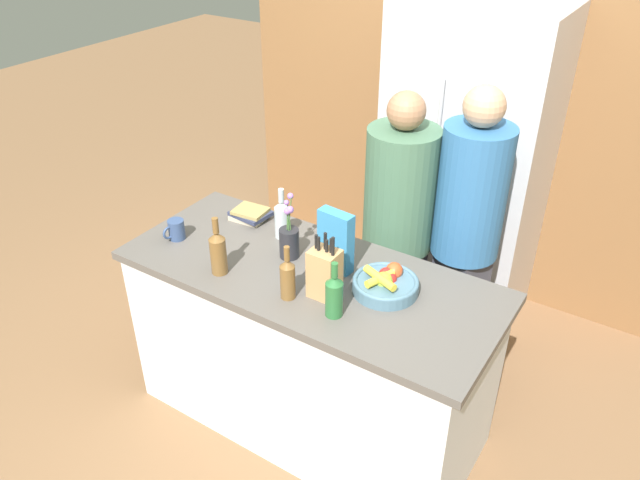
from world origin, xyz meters
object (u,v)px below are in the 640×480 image
at_px(bottle_oil, 218,251).
at_px(person_in_blue, 467,228).
at_px(book_stack, 250,214).
at_px(bottle_vinegar, 282,218).
at_px(person_at_sink, 398,224).
at_px(refrigerator, 465,171).
at_px(cereal_box, 336,241).
at_px(coffee_mug, 176,230).
at_px(fruit_bowl, 386,283).
at_px(bottle_water, 288,278).
at_px(bottle_wine, 334,295).
at_px(flower_vase, 289,240).
at_px(knife_block, 325,273).

height_order(bottle_oil, person_in_blue, person_in_blue).
height_order(book_stack, bottle_oil, bottle_oil).
height_order(book_stack, bottle_vinegar, bottle_vinegar).
distance_m(bottle_vinegar, person_at_sink, 0.62).
xyz_separation_m(person_at_sink, person_in_blue, (0.34, 0.08, 0.04)).
relative_size(refrigerator, cereal_box, 6.55).
bearing_deg(coffee_mug, fruit_bowl, 9.31).
height_order(fruit_bowl, cereal_box, cereal_box).
relative_size(bottle_water, person_at_sink, 0.16).
height_order(book_stack, bottle_water, bottle_water).
relative_size(person_at_sink, person_in_blue, 0.96).
bearing_deg(book_stack, bottle_wine, -28.96).
bearing_deg(flower_vase, person_at_sink, 65.03).
bearing_deg(person_in_blue, bottle_vinegar, -115.50).
bearing_deg(flower_vase, person_in_blue, 47.41).
distance_m(fruit_bowl, bottle_vinegar, 0.65).
relative_size(knife_block, book_stack, 1.51).
distance_m(refrigerator, book_stack, 1.30).
relative_size(fruit_bowl, bottle_water, 1.13).
distance_m(refrigerator, bottle_wine, 1.51).
height_order(bottle_vinegar, bottle_water, bottle_vinegar).
xyz_separation_m(bottle_vinegar, person_in_blue, (0.74, 0.53, -0.08)).
bearing_deg(fruit_bowl, cereal_box, 173.91).
bearing_deg(bottle_water, cereal_box, 79.42).
distance_m(book_stack, bottle_wine, 0.88).
bearing_deg(refrigerator, fruit_bowl, -83.61).
height_order(fruit_bowl, bottle_vinegar, bottle_vinegar).
bearing_deg(bottle_oil, coffee_mug, 163.88).
height_order(flower_vase, bottle_vinegar, flower_vase).
height_order(knife_block, person_at_sink, person_at_sink).
bearing_deg(refrigerator, knife_block, -92.52).
bearing_deg(person_at_sink, refrigerator, 96.37).
relative_size(bottle_oil, bottle_water, 1.11).
relative_size(refrigerator, bottle_wine, 7.54).
height_order(flower_vase, cereal_box, flower_vase).
distance_m(fruit_bowl, knife_block, 0.27).
bearing_deg(person_at_sink, bottle_oil, -104.07).
height_order(knife_block, flower_vase, flower_vase).
distance_m(bottle_wine, person_in_blue, 0.94).
distance_m(knife_block, person_in_blue, 0.89).
xyz_separation_m(book_stack, bottle_oil, (0.18, -0.45, 0.08)).
xyz_separation_m(refrigerator, knife_block, (-0.06, -1.42, 0.08)).
bearing_deg(bottle_water, person_in_blue, 64.91).
relative_size(flower_vase, person_in_blue, 0.20).
bearing_deg(bottle_wine, cereal_box, 120.74).
relative_size(bottle_oil, bottle_vinegar, 1.07).
xyz_separation_m(cereal_box, person_in_blue, (0.38, 0.63, -0.13)).
bearing_deg(bottle_vinegar, bottle_water, -51.44).
xyz_separation_m(flower_vase, bottle_vinegar, (-0.13, 0.13, 0.01)).
bearing_deg(bottle_vinegar, fruit_bowl, -11.04).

